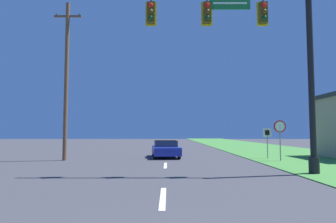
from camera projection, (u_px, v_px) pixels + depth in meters
The scene contains 7 objects.
grass_verge_right at pixel (266, 149), 32.07m from camera, with size 10.00×110.00×0.04m.
road_center_line at pixel (168, 155), 24.14m from camera, with size 0.16×34.80×0.01m.
signal_mast at pixel (266, 49), 13.13m from camera, with size 8.12×0.47×8.75m.
car_ahead at pixel (167, 149), 21.55m from camera, with size 2.18×4.42×1.19m.
stop_sign at pixel (281, 131), 18.65m from camera, with size 0.76×0.07×2.50m.
route_sign_post at pixel (269, 136), 20.28m from camera, with size 0.55×0.06×2.03m.
utility_pole_near at pixel (68, 78), 19.54m from camera, with size 1.80×0.26×10.37m.
Camera 1 is at (0.14, -2.32, 1.78)m, focal length 32.00 mm.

